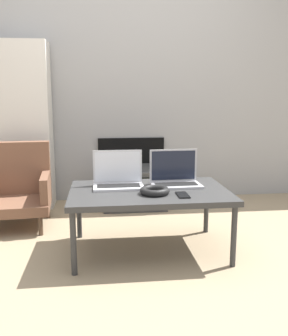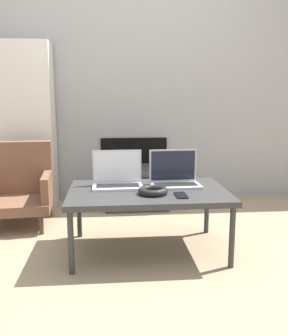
{
  "view_description": "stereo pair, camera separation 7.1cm",
  "coord_description": "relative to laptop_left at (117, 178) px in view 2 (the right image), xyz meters",
  "views": [
    {
      "loc": [
        -0.32,
        -2.14,
        1.05
      ],
      "look_at": [
        0.0,
        0.58,
        0.52
      ],
      "focal_mm": 40.0,
      "sensor_mm": 36.0,
      "label": 1
    },
    {
      "loc": [
        -0.25,
        -2.15,
        1.05
      ],
      "look_at": [
        0.0,
        0.58,
        0.52
      ],
      "focal_mm": 40.0,
      "sensor_mm": 36.0,
      "label": 2
    }
  ],
  "objects": [
    {
      "name": "tv",
      "position": [
        0.19,
        0.97,
        -0.3
      ],
      "size": [
        0.59,
        0.51,
        0.37
      ],
      "color": "#383838",
      "rests_on": "ground_plane"
    },
    {
      "name": "wall_back",
      "position": [
        0.2,
        1.27,
        0.8
      ],
      "size": [
        7.0,
        0.08,
        2.6
      ],
      "color": "#999999",
      "rests_on": "ground_plane"
    },
    {
      "name": "headphones",
      "position": [
        0.22,
        -0.23,
        -0.04
      ],
      "size": [
        0.19,
        0.19,
        0.04
      ],
      "color": "black",
      "rests_on": "table"
    },
    {
      "name": "laptop_left",
      "position": [
        0.0,
        0.0,
        0.0
      ],
      "size": [
        0.35,
        0.21,
        0.25
      ],
      "rotation": [
        0.0,
        0.0,
        0.01
      ],
      "color": "silver",
      "rests_on": "table"
    },
    {
      "name": "armchair",
      "position": [
        -0.82,
        0.56,
        -0.17
      ],
      "size": [
        0.59,
        0.56,
        0.67
      ],
      "rotation": [
        0.0,
        0.0,
        0.08
      ],
      "color": "brown",
      "rests_on": "ground_plane"
    },
    {
      "name": "ground_plane",
      "position": [
        0.2,
        -0.39,
        -0.49
      ],
      "size": [
        14.0,
        14.0,
        0.0
      ],
      "primitive_type": "plane",
      "color": "#998466"
    },
    {
      "name": "table",
      "position": [
        0.2,
        -0.12,
        -0.09
      ],
      "size": [
        1.06,
        0.69,
        0.43
      ],
      "color": "#333333",
      "rests_on": "ground_plane"
    },
    {
      "name": "phone",
      "position": [
        0.39,
        -0.29,
        -0.06
      ],
      "size": [
        0.07,
        0.15,
        0.01
      ],
      "color": "black",
      "rests_on": "table"
    },
    {
      "name": "laptop_right",
      "position": [
        0.4,
        -0.0,
        0.0
      ],
      "size": [
        0.35,
        0.22,
        0.25
      ],
      "rotation": [
        0.0,
        0.0,
        0.03
      ],
      "color": "#B2B2B7",
      "rests_on": "table"
    },
    {
      "name": "bookshelf",
      "position": [
        -0.98,
        1.07,
        0.28
      ],
      "size": [
        0.8,
        0.32,
        1.54
      ],
      "color": "silver",
      "rests_on": "ground_plane"
    }
  ]
}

